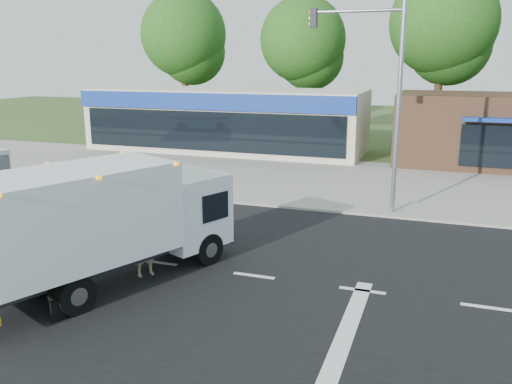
{
  "coord_description": "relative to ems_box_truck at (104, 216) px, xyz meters",
  "views": [
    {
      "loc": [
        4.71,
        -13.28,
        5.87
      ],
      "look_at": [
        -0.92,
        2.78,
        1.7
      ],
      "focal_mm": 38.0,
      "sensor_mm": 36.0,
      "label": 1
    }
  ],
  "objects": [
    {
      "name": "sidewalk",
      "position": [
        3.53,
        9.98,
        -1.83
      ],
      "size": [
        60.0,
        2.4,
        0.12
      ],
      "primitive_type": "cube",
      "color": "gray",
      "rests_on": "ground"
    },
    {
      "name": "lane_markings",
      "position": [
        4.88,
        0.42,
        -1.87
      ],
      "size": [
        55.2,
        7.0,
        0.01
      ],
      "color": "silver",
      "rests_on": "road_asphalt"
    },
    {
      "name": "ground",
      "position": [
        3.53,
        1.78,
        -1.89
      ],
      "size": [
        120.0,
        120.0,
        0.0
      ],
      "primitive_type": "plane",
      "color": "#385123",
      "rests_on": "ground"
    },
    {
      "name": "brown_storefront",
      "position": [
        10.53,
        21.76,
        0.12
      ],
      "size": [
        10.0,
        6.7,
        4.0
      ],
      "color": "#382316",
      "rests_on": "ground"
    },
    {
      "name": "emergency_worker",
      "position": [
        0.65,
        0.84,
        -0.91
      ],
      "size": [
        0.78,
        0.81,
        1.99
      ],
      "rotation": [
        0.0,
        0.0,
        0.88
      ],
      "color": "tan",
      "rests_on": "ground"
    },
    {
      "name": "parking_apron",
      "position": [
        3.53,
        15.78,
        -1.88
      ],
      "size": [
        60.0,
        9.0,
        0.02
      ],
      "primitive_type": "cube",
      "color": "gray",
      "rests_on": "ground"
    },
    {
      "name": "retail_strip_mall",
      "position": [
        -5.47,
        21.7,
        0.13
      ],
      "size": [
        18.0,
        6.2,
        4.0
      ],
      "color": "beige",
      "rests_on": "ground"
    },
    {
      "name": "road_asphalt",
      "position": [
        3.53,
        1.78,
        -1.88
      ],
      "size": [
        60.0,
        14.0,
        0.02
      ],
      "primitive_type": "cube",
      "color": "black",
      "rests_on": "ground"
    },
    {
      "name": "ems_box_truck",
      "position": [
        0.0,
        0.0,
        0.0
      ],
      "size": [
        4.96,
        7.68,
        3.27
      ],
      "rotation": [
        0.0,
        0.0,
        1.17
      ],
      "color": "black",
      "rests_on": "ground"
    },
    {
      "name": "traffic_signal_pole",
      "position": [
        5.88,
        9.38,
        3.04
      ],
      "size": [
        3.51,
        0.25,
        8.0
      ],
      "color": "gray",
      "rests_on": "ground"
    },
    {
      "name": "background_trees",
      "position": [
        2.68,
        29.94,
        5.5
      ],
      "size": [
        36.77,
        7.39,
        12.1
      ],
      "color": "#332114",
      "rests_on": "ground"
    }
  ]
}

